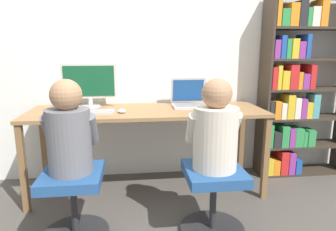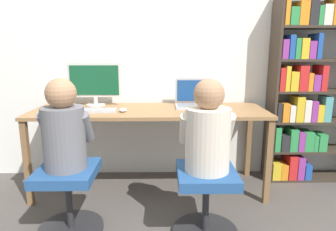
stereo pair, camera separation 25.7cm
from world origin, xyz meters
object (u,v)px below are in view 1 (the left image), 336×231
Objects in this scene: office_chair_left at (74,200)px; keyboard at (91,112)px; desktop_monitor at (89,84)px; office_chair_right at (213,196)px; person_at_laptop at (215,131)px; person_at_monitor at (69,132)px; bookshelf at (296,91)px; laptop at (190,101)px.

keyboard is at bearing 83.46° from office_chair_left.
desktop_monitor is 1.52m from office_chair_right.
keyboard is 1.12m from person_at_laptop.
keyboard is 0.59m from person_at_monitor.
desktop_monitor is 1.04× the size of office_chair_right.
person_at_monitor is (-0.03, -0.88, -0.22)m from desktop_monitor.
bookshelf reaches higher than desktop_monitor.
desktop_monitor reaches higher than laptop.
person_at_monitor is (-0.97, -0.82, -0.06)m from laptop.
office_chair_left is 1.10m from person_at_laptop.
person_at_monitor reaches higher than office_chair_right.
office_chair_left is 0.49m from person_at_monitor.
laptop is at bearing 14.31° from keyboard.
desktop_monitor is at bearing 88.15° from office_chair_left.
office_chair_left is 0.78× the size of person_at_laptop.
bookshelf is (1.11, 0.95, 0.61)m from office_chair_right.
person_at_monitor is (-0.98, 0.06, 0.49)m from office_chair_right.
office_chair_left is at bearing -91.85° from desktop_monitor.
laptop is at bearing -3.68° from desktop_monitor.
office_chair_left is 1.00× the size of office_chair_right.
keyboard is 0.78m from office_chair_left.
person_at_laptop is at bearing -139.77° from bookshelf.
keyboard is (0.04, -0.29, -0.21)m from desktop_monitor.
person_at_monitor is at bearing 176.52° from office_chair_right.
desktop_monitor is 2.07m from bookshelf.
laptop is at bearing 40.16° from office_chair_left.
laptop is 0.69× the size of office_chair_right.
desktop_monitor is at bearing -179.84° from bookshelf.
person_at_laptop is at bearing -89.34° from laptop.
person_at_laptop is (0.98, -0.05, 0.49)m from office_chair_left.
laptop is 0.94m from keyboard.
keyboard is at bearing 144.97° from person_at_laptop.
office_chair_right is at bearing -139.65° from bookshelf.
office_chair_right is (0.92, -0.65, -0.50)m from keyboard.
bookshelf is at bearing 8.36° from keyboard.
person_at_monitor is at bearing 90.00° from office_chair_left.
bookshelf reaches higher than laptop.
bookshelf reaches higher than keyboard.
office_chair_left is at bearing -139.84° from laptop.
person_at_monitor is at bearing -96.58° from keyboard.
desktop_monitor is 1.36m from person_at_laptop.
laptop is (0.95, -0.06, -0.16)m from desktop_monitor.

